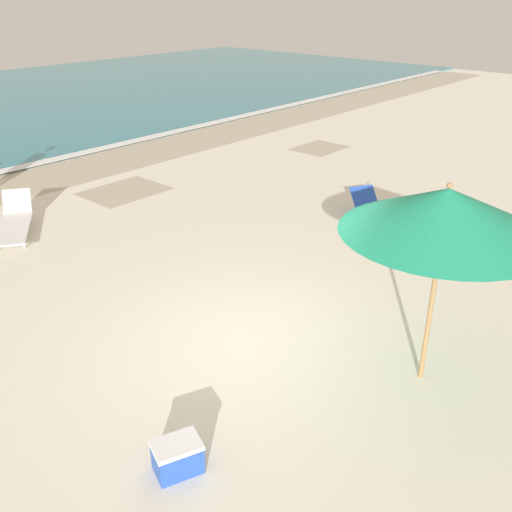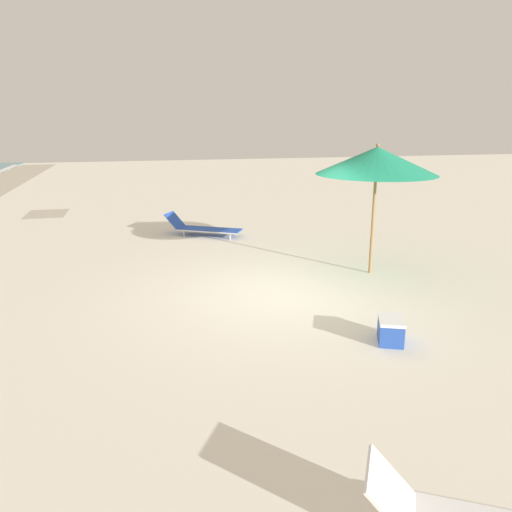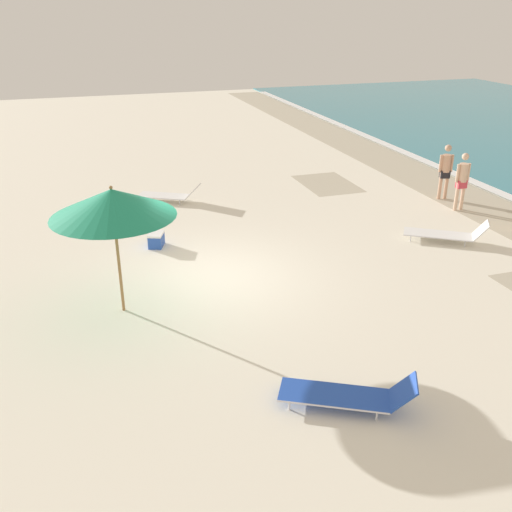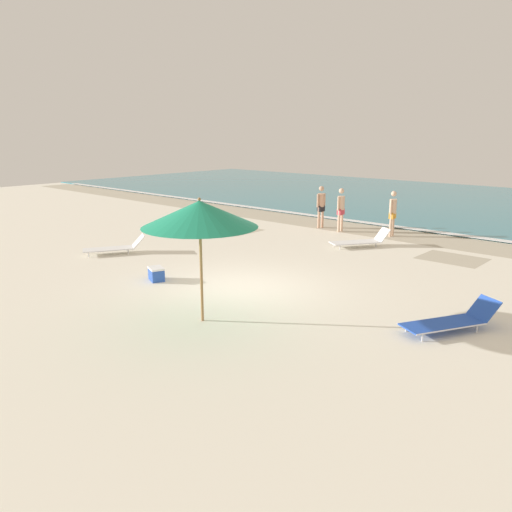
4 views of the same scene
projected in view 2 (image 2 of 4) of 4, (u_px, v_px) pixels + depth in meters
ground_plane at (286, 298)px, 9.26m from camera, size 60.00×60.00×0.16m
beach_umbrella at (377, 161)px, 9.89m from camera, size 2.42×2.42×2.66m
sun_lounger_under_umbrella at (202, 228)px, 13.75m from camera, size 1.53×2.13×0.59m
cooler_box at (391, 330)px, 7.23m from camera, size 0.59×0.51×0.37m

